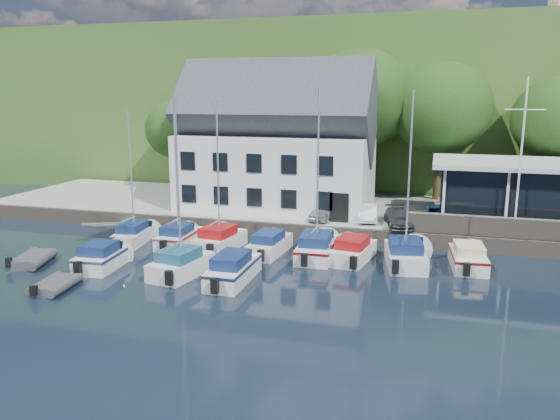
# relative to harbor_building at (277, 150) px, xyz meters

# --- Properties ---
(ground) EXTENTS (180.00, 180.00, 0.00)m
(ground) POSITION_rel_harbor_building_xyz_m (7.00, -16.50, -5.35)
(ground) COLOR black
(ground) RESTS_ON ground
(quay) EXTENTS (60.00, 13.00, 1.00)m
(quay) POSITION_rel_harbor_building_xyz_m (7.00, 1.00, -4.85)
(quay) COLOR #969791
(quay) RESTS_ON ground
(quay_face) EXTENTS (60.00, 0.30, 1.00)m
(quay_face) POSITION_rel_harbor_building_xyz_m (7.00, -5.50, -4.85)
(quay_face) COLOR #61594D
(quay_face) RESTS_ON ground
(hillside) EXTENTS (160.00, 75.00, 16.00)m
(hillside) POSITION_rel_harbor_building_xyz_m (7.00, 45.50, 2.65)
(hillside) COLOR #2D521E
(hillside) RESTS_ON ground
(field_patch) EXTENTS (50.00, 30.00, 0.30)m
(field_patch) POSITION_rel_harbor_building_xyz_m (15.00, 53.50, 10.80)
(field_patch) COLOR #566532
(field_patch) RESTS_ON hillside
(harbor_building) EXTENTS (14.40, 8.20, 8.70)m
(harbor_building) POSITION_rel_harbor_building_xyz_m (0.00, 0.00, 0.00)
(harbor_building) COLOR silver
(harbor_building) RESTS_ON quay
(club_pavilion) EXTENTS (13.20, 7.20, 4.10)m
(club_pavilion) POSITION_rel_harbor_building_xyz_m (18.00, -0.50, -2.30)
(club_pavilion) COLOR black
(club_pavilion) RESTS_ON quay
(gangway) EXTENTS (1.20, 6.00, 1.40)m
(gangway) POSITION_rel_harbor_building_xyz_m (-9.50, -7.50, -5.35)
(gangway) COLOR silver
(gangway) RESTS_ON ground
(car_silver) EXTENTS (1.31, 3.22, 1.10)m
(car_silver) POSITION_rel_harbor_building_xyz_m (4.18, -3.52, -3.80)
(car_silver) COLOR #A4A4A9
(car_silver) RESTS_ON quay
(car_white) EXTENTS (1.64, 3.60, 1.14)m
(car_white) POSITION_rel_harbor_building_xyz_m (7.28, -2.93, -3.78)
(car_white) COLOR silver
(car_white) RESTS_ON quay
(car_dgrey) EXTENTS (2.38, 4.10, 1.12)m
(car_dgrey) POSITION_rel_harbor_building_xyz_m (9.45, -4.03, -3.79)
(car_dgrey) COLOR #303136
(car_dgrey) RESTS_ON quay
(car_blue) EXTENTS (1.83, 3.99, 1.33)m
(car_blue) POSITION_rel_harbor_building_xyz_m (11.93, -2.88, -3.69)
(car_blue) COLOR #2D5589
(car_blue) RESTS_ON quay
(flagpole) EXTENTS (2.28, 0.20, 9.49)m
(flagpole) POSITION_rel_harbor_building_xyz_m (16.48, -4.22, 0.39)
(flagpole) COLOR silver
(flagpole) RESTS_ON quay
(tree_0) EXTENTS (5.88, 5.88, 8.03)m
(tree_0) POSITION_rel_harbor_building_xyz_m (-10.62, 4.98, -0.33)
(tree_0) COLOR black
(tree_0) RESTS_ON quay
(tree_1) EXTENTS (6.68, 6.68, 9.13)m
(tree_1) POSITION_rel_harbor_building_xyz_m (-3.98, 5.73, 0.21)
(tree_1) COLOR black
(tree_1) RESTS_ON quay
(tree_2) EXTENTS (8.87, 8.87, 12.12)m
(tree_2) POSITION_rel_harbor_building_xyz_m (5.37, 5.99, 1.71)
(tree_2) COLOR black
(tree_2) RESTS_ON quay
(tree_3) EXTENTS (8.07, 8.07, 11.02)m
(tree_3) POSITION_rel_harbor_building_xyz_m (11.73, 6.25, 1.16)
(tree_3) COLOR black
(tree_3) RESTS_ON quay
(tree_4) EXTENTS (7.21, 7.21, 9.86)m
(tree_4) POSITION_rel_harbor_building_xyz_m (20.46, 6.14, 0.58)
(tree_4) COLOR black
(tree_4) RESTS_ON quay
(boat_r1_0) EXTENTS (2.56, 5.95, 8.31)m
(boat_r1_0) POSITION_rel_harbor_building_xyz_m (-7.07, -9.09, -1.19)
(boat_r1_0) COLOR silver
(boat_r1_0) RESTS_ON ground
(boat_r1_1) EXTENTS (2.02, 5.41, 8.57)m
(boat_r1_1) POSITION_rel_harbor_building_xyz_m (-3.93, -8.99, -1.07)
(boat_r1_1) COLOR silver
(boat_r1_1) RESTS_ON ground
(boat_r1_2) EXTENTS (2.82, 5.88, 9.24)m
(boat_r1_2) POSITION_rel_harbor_building_xyz_m (-1.10, -9.09, -0.73)
(boat_r1_2) COLOR silver
(boat_r1_2) RESTS_ON ground
(boat_r1_3) EXTENTS (2.18, 6.02, 1.41)m
(boat_r1_3) POSITION_rel_harbor_building_xyz_m (2.17, -9.12, -4.65)
(boat_r1_3) COLOR silver
(boat_r1_3) RESTS_ON ground
(boat_r1_4) EXTENTS (2.54, 6.87, 9.11)m
(boat_r1_4) POSITION_rel_harbor_building_xyz_m (5.07, -9.02, -0.79)
(boat_r1_4) COLOR silver
(boat_r1_4) RESTS_ON ground
(boat_r1_5) EXTENTS (2.86, 5.86, 1.45)m
(boat_r1_5) POSITION_rel_harbor_building_xyz_m (7.24, -9.15, -4.63)
(boat_r1_5) COLOR silver
(boat_r1_5) RESTS_ON ground
(boat_r1_6) EXTENTS (3.20, 6.32, 9.40)m
(boat_r1_6) POSITION_rel_harbor_building_xyz_m (10.21, -9.23, -0.65)
(boat_r1_6) COLOR silver
(boat_r1_6) RESTS_ON ground
(boat_r1_7) EXTENTS (2.38, 5.54, 1.42)m
(boat_r1_7) POSITION_rel_harbor_building_xyz_m (13.61, -8.69, -4.64)
(boat_r1_7) COLOR silver
(boat_r1_7) RESTS_ON ground
(boat_r2_0) EXTENTS (2.51, 5.18, 1.47)m
(boat_r2_0) POSITION_rel_harbor_building_xyz_m (-6.01, -14.33, -4.61)
(boat_r2_0) COLOR silver
(boat_r2_0) RESTS_ON ground
(boat_r2_1) EXTENTS (3.02, 5.78, 9.25)m
(boat_r2_1) POSITION_rel_harbor_building_xyz_m (-1.20, -14.27, -0.73)
(boat_r2_1) COLOR silver
(boat_r2_1) RESTS_ON ground
(boat_r2_2) EXTENTS (1.90, 6.38, 1.55)m
(boat_r2_2) POSITION_rel_harbor_building_xyz_m (1.82, -14.40, -4.58)
(boat_r2_2) COLOR silver
(boat_r2_2) RESTS_ON ground
(dinghy_0) EXTENTS (2.69, 3.56, 0.74)m
(dinghy_0) POSITION_rel_harbor_building_xyz_m (-10.20, -14.78, -4.98)
(dinghy_0) COLOR #37373C
(dinghy_0) RESTS_ON ground
(dinghy_1) EXTENTS (2.00, 3.00, 0.66)m
(dinghy_1) POSITION_rel_harbor_building_xyz_m (-6.22, -18.03, -5.02)
(dinghy_1) COLOR #37373C
(dinghy_1) RESTS_ON ground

